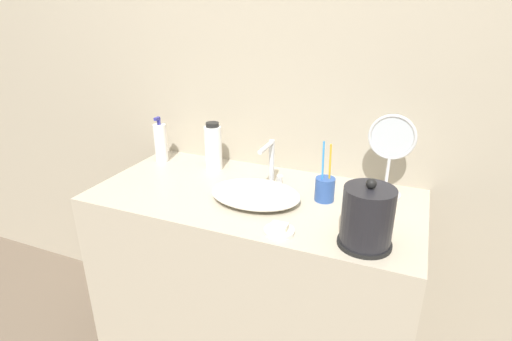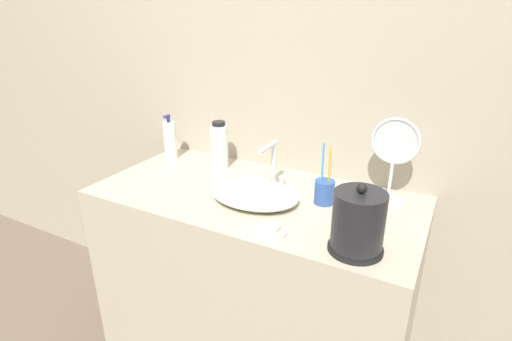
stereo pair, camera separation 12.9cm
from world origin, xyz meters
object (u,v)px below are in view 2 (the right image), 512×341
vanity_mirror (393,157)px  electric_kettle (358,224)px  toothbrush_cup (324,191)px  lotion_bottle (170,140)px  shampoo_bottle (219,146)px  faucet (273,162)px

vanity_mirror → electric_kettle: bearing=-93.0°
toothbrush_cup → electric_kettle: bearing=-53.6°
electric_kettle → toothbrush_cup: size_ratio=0.97×
toothbrush_cup → lotion_bottle: size_ratio=1.07×
lotion_bottle → toothbrush_cup: bearing=-7.8°
electric_kettle → vanity_mirror: size_ratio=0.69×
lotion_bottle → vanity_mirror: size_ratio=0.67×
shampoo_bottle → toothbrush_cup: bearing=-12.3°
lotion_bottle → vanity_mirror: 1.00m
electric_kettle → toothbrush_cup: 0.31m
toothbrush_cup → vanity_mirror: (0.20, 0.13, 0.13)m
lotion_bottle → shampoo_bottle: same height
electric_kettle → vanity_mirror: 0.39m
toothbrush_cup → vanity_mirror: bearing=31.9°
toothbrush_cup → vanity_mirror: 0.27m
toothbrush_cup → lotion_bottle: (-0.79, 0.11, 0.04)m
toothbrush_cup → lotion_bottle: toothbrush_cup is taller
electric_kettle → faucet: bearing=144.2°
lotion_bottle → vanity_mirror: (0.99, 0.02, 0.08)m
electric_kettle → vanity_mirror: vanity_mirror is taller
toothbrush_cup → shampoo_bottle: toothbrush_cup is taller
electric_kettle → toothbrush_cup: toothbrush_cup is taller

